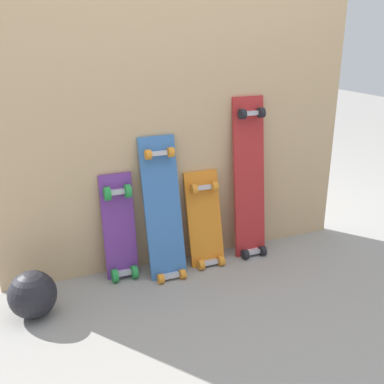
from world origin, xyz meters
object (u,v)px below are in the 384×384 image
skateboard_orange (205,225)px  skateboard_purple (120,232)px  skateboard_red (250,184)px  rubber_ball (32,294)px  skateboard_blue (164,215)px

skateboard_orange → skateboard_purple: bearing=176.6°
skateboard_red → rubber_ball: (-1.22, -0.20, -0.31)m
skateboard_orange → skateboard_red: 0.34m
rubber_ball → skateboard_red: bearing=9.1°
skateboard_red → rubber_ball: size_ratio=4.44×
skateboard_purple → skateboard_blue: (0.22, -0.05, 0.08)m
skateboard_orange → skateboard_red: bearing=3.3°
skateboard_blue → rubber_ball: (-0.69, -0.16, -0.22)m
skateboard_orange → skateboard_red: (0.28, 0.02, 0.20)m
skateboard_orange → rubber_ball: 0.96m
skateboard_purple → skateboard_orange: size_ratio=1.05×
skateboard_orange → skateboard_red: skateboard_red is taller
skateboard_orange → skateboard_blue: bearing=-174.8°
skateboard_blue → skateboard_red: (0.53, 0.04, 0.09)m
skateboard_orange → skateboard_red: size_ratio=0.60×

